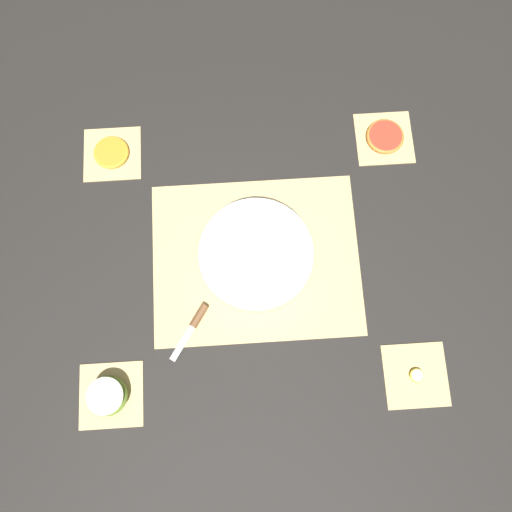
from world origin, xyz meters
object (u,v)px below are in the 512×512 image
(apple_half, at_px, (108,396))
(orange_slice_whole, at_px, (111,152))
(paring_knife, at_px, (197,319))
(grapefruit_slice, at_px, (385,136))
(banana_coin_single, at_px, (417,375))
(fruit_salad_bowl, at_px, (256,255))

(apple_half, relative_size, orange_slice_whole, 0.99)
(paring_knife, xyz_separation_m, grapefruit_slice, (-0.47, -0.42, -0.00))
(paring_knife, bearing_deg, banana_coin_single, 162.12)
(paring_knife, bearing_deg, fruit_salad_bowl, -136.79)
(fruit_salad_bowl, bearing_deg, orange_slice_whole, -40.40)
(paring_knife, bearing_deg, grapefruit_slice, -138.69)
(fruit_salad_bowl, xyz_separation_m, paring_knife, (0.14, 0.13, -0.03))
(fruit_salad_bowl, xyz_separation_m, banana_coin_single, (-0.33, 0.28, -0.03))
(paring_knife, height_order, banana_coin_single, paring_knife)
(paring_knife, xyz_separation_m, orange_slice_whole, (0.19, -0.42, -0.00))
(orange_slice_whole, bearing_deg, grapefruit_slice, 180.00)
(apple_half, height_order, orange_slice_whole, apple_half)
(paring_knife, bearing_deg, orange_slice_whole, -64.99)
(orange_slice_whole, relative_size, grapefruit_slice, 0.92)
(paring_knife, xyz_separation_m, banana_coin_single, (-0.47, 0.15, -0.00))
(banana_coin_single, bearing_deg, orange_slice_whole, -40.43)
(banana_coin_single, height_order, grapefruit_slice, grapefruit_slice)
(fruit_salad_bowl, distance_m, banana_coin_single, 0.44)
(orange_slice_whole, relative_size, banana_coin_single, 2.74)
(fruit_salad_bowl, xyz_separation_m, orange_slice_whole, (0.33, -0.28, -0.03))
(banana_coin_single, xyz_separation_m, grapefruit_slice, (-0.00, -0.57, 0.00))
(apple_half, bearing_deg, paring_knife, -141.80)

